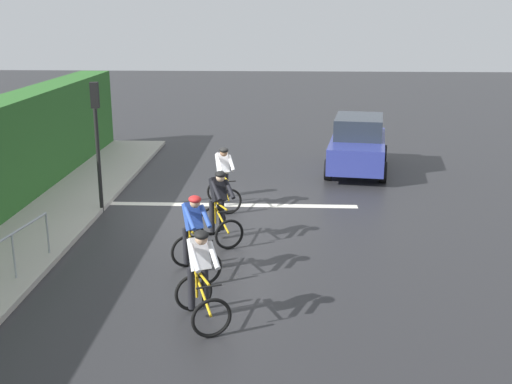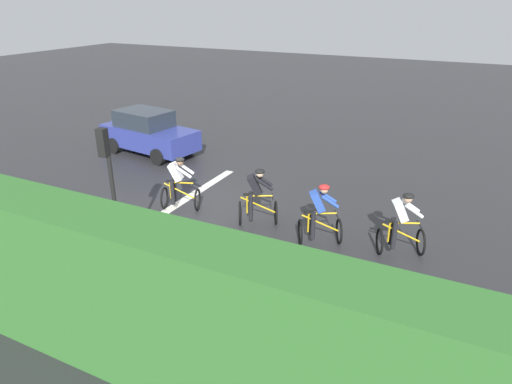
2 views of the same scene
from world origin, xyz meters
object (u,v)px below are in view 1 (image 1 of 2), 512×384
at_px(cyclist_lead, 201,278).
at_px(car_navy, 358,144).
at_px(traffic_light_near_crossing, 97,127).
at_px(cyclist_mid, 219,208).
at_px(cyclist_fourth, 223,179).
at_px(cyclist_second, 194,237).

xyz_separation_m(cyclist_lead, car_navy, (-3.72, -10.74, 0.08)).
bearing_deg(traffic_light_near_crossing, car_navy, -146.51).
relative_size(cyclist_mid, car_navy, 0.39).
bearing_deg(cyclist_lead, cyclist_fourth, -87.81).
relative_size(cyclist_mid, cyclist_fourth, 1.00).
bearing_deg(cyclist_fourth, traffic_light_near_crossing, 7.60).
relative_size(cyclist_lead, car_navy, 0.39).
xyz_separation_m(cyclist_mid, traffic_light_near_crossing, (3.30, -2.11, 1.43)).
bearing_deg(cyclist_lead, cyclist_second, -78.97).
xyz_separation_m(cyclist_second, car_navy, (-4.11, -8.75, 0.08)).
bearing_deg(cyclist_second, cyclist_fourth, -91.79).
bearing_deg(cyclist_fourth, cyclist_second, 88.21).
height_order(cyclist_lead, cyclist_mid, same).
xyz_separation_m(cyclist_mid, car_navy, (-3.81, -6.81, 0.08)).
relative_size(car_navy, traffic_light_near_crossing, 1.29).
distance_m(cyclist_second, traffic_light_near_crossing, 5.24).
bearing_deg(traffic_light_near_crossing, cyclist_lead, 119.36).
height_order(cyclist_lead, traffic_light_near_crossing, traffic_light_near_crossing).
bearing_deg(cyclist_mid, car_navy, -119.22).
height_order(cyclist_mid, car_navy, car_navy).
height_order(cyclist_mid, cyclist_fourth, same).
xyz_separation_m(car_navy, traffic_light_near_crossing, (7.11, 4.71, 1.35)).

